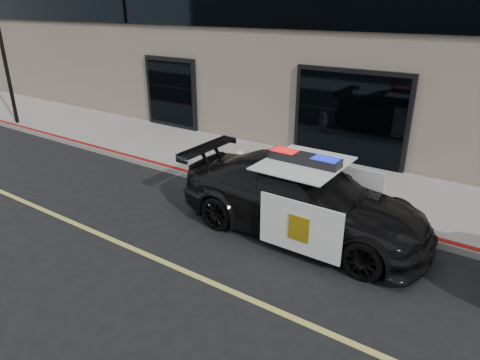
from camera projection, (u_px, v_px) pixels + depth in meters
The scene contains 5 objects.
ground at pixel (244, 297), 7.15m from camera, with size 120.00×120.00×0.00m, color black.
sidewalk_n at pixel (357, 189), 11.12m from camera, with size 60.00×3.50×0.15m, color gray.
police_car at pixel (302, 198), 8.91m from camera, with size 2.45×5.37×1.76m.
fire_hydrant at pixel (239, 164), 11.64m from camera, with size 0.34×0.47×0.75m.
street_light at pixel (1, 51), 16.00m from camera, with size 0.14×1.27×4.99m.
Camera 1 is at (3.26, -4.87, 4.54)m, focal length 32.00 mm.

